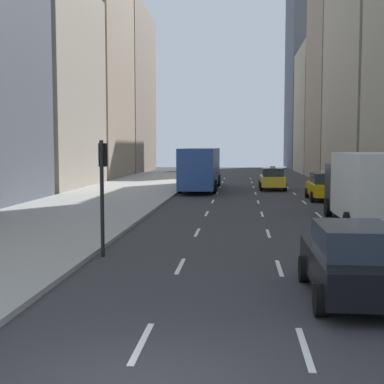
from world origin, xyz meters
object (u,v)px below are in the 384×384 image
at_px(taxi_second, 324,186).
at_px(sedan_black_near, 353,261).
at_px(traffic_light_pole, 103,179).
at_px(city_bus, 201,167).
at_px(taxi_lead, 272,179).
at_px(box_truck, 367,187).

bearing_deg(taxi_second, sedan_black_near, -97.14).
bearing_deg(traffic_light_pole, taxi_second, 62.34).
distance_m(taxi_second, city_bus, 11.29).
bearing_deg(taxi_second, taxi_lead, 109.46).
distance_m(taxi_lead, sedan_black_near, 30.28).
xyz_separation_m(taxi_lead, traffic_light_pole, (-6.75, -26.15, 1.53)).
relative_size(taxi_second, city_bus, 0.38).
distance_m(taxi_lead, taxi_second, 8.40).
bearing_deg(box_truck, traffic_light_pole, -144.27).
bearing_deg(city_bus, taxi_lead, 4.55).
xyz_separation_m(taxi_second, city_bus, (-8.41, 7.48, 0.91)).
bearing_deg(city_bus, taxi_second, -41.63).
bearing_deg(city_bus, box_truck, -65.93).
relative_size(sedan_black_near, box_truck, 0.53).
bearing_deg(box_truck, taxi_second, 90.00).
xyz_separation_m(taxi_lead, taxi_second, (2.80, -7.92, 0.00)).
distance_m(sedan_black_near, box_truck, 11.38).
bearing_deg(traffic_light_pole, city_bus, 87.46).
height_order(city_bus, traffic_light_pole, traffic_light_pole).
height_order(sedan_black_near, box_truck, box_truck).
height_order(sedan_black_near, city_bus, city_bus).
distance_m(city_bus, traffic_light_pole, 25.73).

